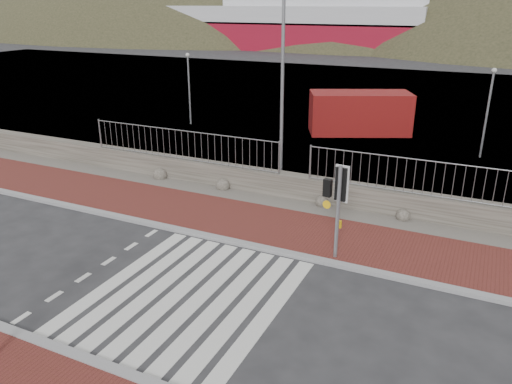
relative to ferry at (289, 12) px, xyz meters
The scene contains 15 objects.
ground 72.44m from the ferry, 70.05° to the right, with size 220.00×220.00×0.00m, color #28282B.
sidewalk_far 68.23m from the ferry, 68.75° to the right, with size 40.00×3.00×0.08m, color maroon.
kerb_near 75.25m from the ferry, 70.83° to the right, with size 40.00×0.25×0.12m, color gray.
kerb_far 69.63m from the ferry, 69.20° to the right, with size 40.00×0.25×0.12m, color gray.
zebra_crossing 72.43m from the ferry, 70.05° to the right, with size 4.62×5.60×0.01m.
gravel_strip 66.38m from the ferry, 68.13° to the right, with size 40.00×1.50×0.06m, color #59544C.
stone_wall 65.61m from the ferry, 67.86° to the right, with size 40.00×0.60×0.90m, color #4B473D.
railing 65.66m from the ferry, 67.91° to the right, with size 18.07×0.07×1.22m.
quay 47.29m from the ferry, 58.36° to the right, with size 120.00×40.00×0.50m, color #4C4C4F.
water 25.72m from the ferry, 11.47° to the right, with size 220.00×50.00×0.05m, color #3F4C54.
ferry is the anchor object (origin of this frame).
hills_backdrop 46.83m from the ferry, 32.50° to the left, with size 254.00×90.00×100.00m.
traffic_signal_far 70.16m from the ferry, 67.03° to the right, with size 0.68×0.30×2.79m.
streetlight 64.43m from the ferry, 68.27° to the right, with size 1.48×0.57×7.15m.
shipping_container 55.58m from the ferry, 64.03° to the right, with size 5.39×2.24×2.24m, color maroon.
Camera 1 is at (6.09, -8.97, 6.86)m, focal length 35.00 mm.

